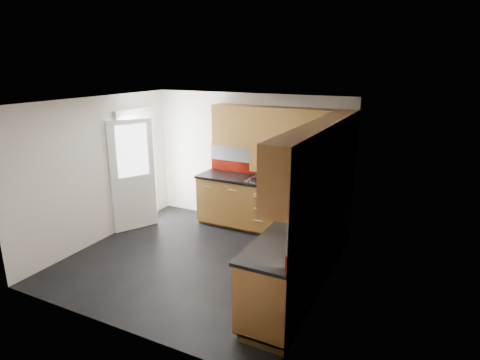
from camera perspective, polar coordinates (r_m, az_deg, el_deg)
The scene contains 14 objects.
room at distance 5.75m, azimuth -6.26°, elevation 2.06°, with size 4.00×3.80×2.64m.
base_cabinets at distance 6.25m, azimuth 5.99°, elevation -7.03°, with size 2.70×3.20×0.95m.
countertop at distance 6.07m, azimuth 5.97°, elevation -2.87°, with size 2.72×3.22×0.04m.
backsplash at distance 6.12m, azimuth 8.74°, elevation 0.02°, with size 2.70×3.20×0.54m.
upper_cabinets at distance 5.85m, azimuth 8.11°, elevation 5.64°, with size 2.50×3.20×0.72m.
extractor_hood at distance 7.01m, azimuth 4.14°, elevation 2.88°, with size 0.60×0.33×0.40m, color brown.
glass_cabinet at distance 5.99m, azimuth 13.39°, elevation 5.86°, with size 0.32×0.80×0.66m.
back_door at distance 7.49m, azimuth -14.59°, elevation 1.31°, with size 0.42×1.19×2.04m.
gas_hob at distance 6.95m, azimuth 3.56°, elevation -0.01°, with size 0.58×0.51×0.05m.
utensil_pot at distance 7.09m, azimuth 4.37°, elevation 0.96°, with size 0.12×0.12×0.42m.
toaster at distance 6.87m, azimuth 9.16°, elevation 0.28°, with size 0.29×0.22×0.19m.
food_processor at distance 5.59m, azimuth 10.54°, elevation -2.98°, with size 0.19×0.19×0.32m.
paper_towel at distance 5.48m, azimuth 11.00°, elevation -3.75°, with size 0.11×0.11×0.23m, color white.
orange_cloth at distance 5.71m, azimuth 10.60°, elevation -4.04°, with size 0.14×0.12×0.02m, color #F74F1B.
Camera 1 is at (3.03, -4.68, 2.91)m, focal length 30.00 mm.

